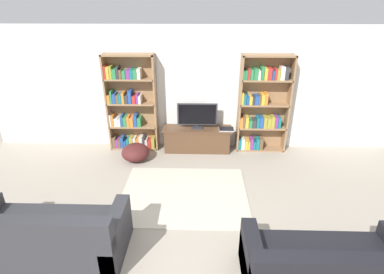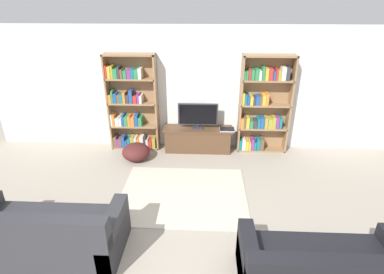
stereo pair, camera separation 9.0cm
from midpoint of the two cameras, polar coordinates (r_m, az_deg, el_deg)
wall_back at (r=6.43m, az=-0.44°, el=9.08°), size 8.80×0.06×2.60m
bookshelf_left at (r=6.55m, az=-12.08°, el=5.64°), size 1.05×0.30×2.06m
bookshelf_right at (r=6.47m, az=12.67°, el=5.86°), size 1.05×0.30×2.06m
tv_stand at (r=6.53m, az=0.57°, el=-0.39°), size 1.48×0.44×0.52m
television at (r=6.31m, az=0.59°, el=4.17°), size 0.84×0.16×0.55m
laptop at (r=6.37m, az=6.15°, el=1.49°), size 0.31×0.25×0.03m
area_rug at (r=5.19m, az=-1.99°, el=-10.88°), size 2.12×1.71×0.02m
couch_left_sectional at (r=4.41m, az=-26.56°, el=-16.85°), size 1.95×0.92×0.85m
couch_right_sofa at (r=3.95m, az=23.72°, el=-22.23°), size 1.85×0.87×0.78m
beanbag_ottoman at (r=6.27m, az=-11.12°, el=-2.90°), size 0.57×0.57×0.35m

